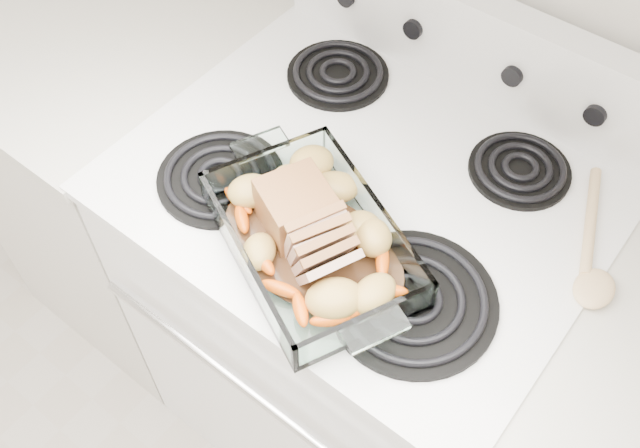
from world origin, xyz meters
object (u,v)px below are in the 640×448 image
Objects in this scene: baking_dish at (312,244)px; pork_roast at (298,224)px; counter_left at (147,173)px; electric_range at (359,311)px.

baking_dish is 0.04m from pork_roast.
pork_roast reaches higher than counter_left.
counter_left is 2.76× the size of baking_dish.
pork_roast reaches higher than baking_dish.
counter_left is 0.86m from pork_roast.
electric_range is 5.98× the size of pork_roast.
baking_dish is at bearing -83.27° from electric_range.
electric_range is 3.31× the size of baking_dish.
counter_left is at bearing -179.90° from electric_range.
electric_range is at bearing 121.63° from baking_dish.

